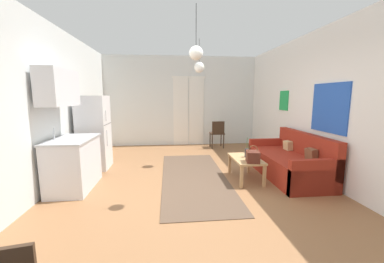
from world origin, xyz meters
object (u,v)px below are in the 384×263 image
at_px(refrigerator, 94,133).
at_px(pendant_lamp_far, 199,67).
at_px(bamboo_vase, 247,153).
at_px(couch, 291,163).
at_px(accent_chair, 217,132).
at_px(coffee_table, 246,161).
at_px(handbag, 253,156).
at_px(pendant_lamp_near, 196,53).

xyz_separation_m(refrigerator, pendant_lamp_far, (2.35, 0.11, 1.44)).
distance_m(bamboo_vase, pendant_lamp_far, 2.20).
height_order(couch, accent_chair, couch).
relative_size(refrigerator, pendant_lamp_far, 2.17).
relative_size(couch, refrigerator, 1.19).
xyz_separation_m(couch, accent_chair, (-0.93, 2.71, 0.21)).
height_order(coffee_table, pendant_lamp_far, pendant_lamp_far).
bearing_deg(refrigerator, handbag, -23.41).
bearing_deg(handbag, accent_chair, 89.64).
height_order(refrigerator, accent_chair, refrigerator).
bearing_deg(handbag, refrigerator, 156.59).
bearing_deg(pendant_lamp_near, pendant_lamp_far, 81.06).
distance_m(couch, coffee_table, 0.98).
height_order(coffee_table, pendant_lamp_near, pendant_lamp_near).
bearing_deg(coffee_table, refrigerator, 161.05).
bearing_deg(pendant_lamp_near, accent_chair, 72.84).
bearing_deg(accent_chair, couch, 108.27).
bearing_deg(pendant_lamp_far, coffee_table, -57.35).
height_order(bamboo_vase, pendant_lamp_far, pendant_lamp_far).
height_order(bamboo_vase, refrigerator, refrigerator).
bearing_deg(coffee_table, accent_chair, 89.12).
height_order(bamboo_vase, handbag, bamboo_vase).
xyz_separation_m(bamboo_vase, pendant_lamp_far, (-0.79, 1.11, 1.73)).
bearing_deg(pendant_lamp_far, refrigerator, -177.28).
height_order(handbag, refrigerator, refrigerator).
xyz_separation_m(refrigerator, accent_chair, (3.15, 1.74, -0.32)).
height_order(couch, bamboo_vase, couch).
bearing_deg(pendant_lamp_near, handbag, 23.96).
relative_size(coffee_table, pendant_lamp_far, 1.18).
distance_m(coffee_table, handbag, 0.33).
distance_m(refrigerator, pendant_lamp_far, 2.76).
relative_size(couch, pendant_lamp_near, 2.52).
height_order(couch, handbag, couch).
xyz_separation_m(couch, handbag, (-0.95, -0.38, 0.26)).
height_order(refrigerator, pendant_lamp_far, pendant_lamp_far).
relative_size(handbag, pendant_lamp_far, 0.41).
bearing_deg(accent_chair, pendant_lamp_far, 63.35).
relative_size(couch, pendant_lamp_far, 2.59).
xyz_separation_m(couch, bamboo_vase, (-0.93, -0.02, 0.24)).
xyz_separation_m(coffee_table, pendant_lamp_near, (-1.06, -0.77, 1.84)).
xyz_separation_m(handbag, accent_chair, (0.02, 3.09, -0.05)).
bearing_deg(pendant_lamp_far, bamboo_vase, -54.60).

